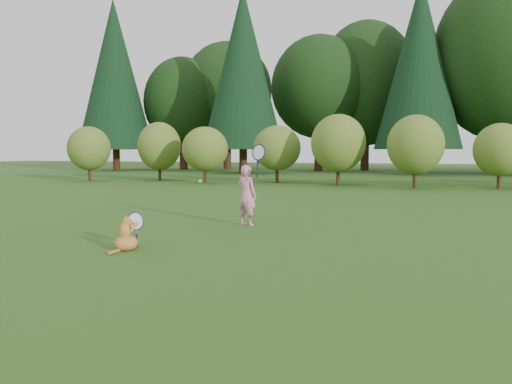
% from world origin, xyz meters
% --- Properties ---
extents(ground, '(100.00, 100.00, 0.00)m').
position_xyz_m(ground, '(0.00, 0.00, 0.00)').
color(ground, '#205618').
rests_on(ground, ground).
extents(shrub_row, '(28.00, 3.00, 2.80)m').
position_xyz_m(shrub_row, '(0.00, 13.00, 1.40)').
color(shrub_row, '#536B21').
rests_on(shrub_row, ground).
extents(woodland_backdrop, '(48.00, 10.00, 15.00)m').
position_xyz_m(woodland_backdrop, '(0.00, 23.00, 7.50)').
color(woodland_backdrop, black).
rests_on(woodland_backdrop, ground).
extents(child, '(0.67, 0.43, 1.73)m').
position_xyz_m(child, '(-0.20, 1.48, 0.60)').
color(child, pink).
rests_on(child, ground).
extents(cat, '(0.48, 0.74, 0.67)m').
position_xyz_m(cat, '(-1.05, -1.32, 0.26)').
color(cat, orange).
rests_on(cat, ground).
extents(tennis_ball, '(0.07, 0.07, 0.07)m').
position_xyz_m(tennis_ball, '(-1.29, 1.73, 0.81)').
color(tennis_ball, '#B9CF18').
rests_on(tennis_ball, ground).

